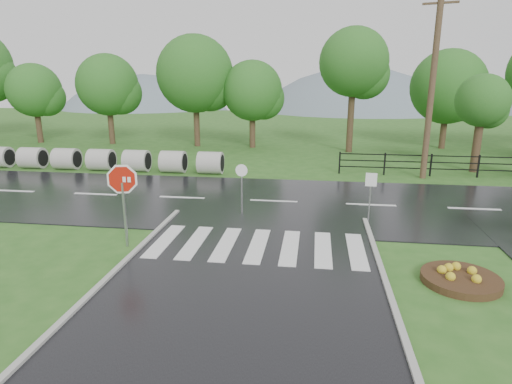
# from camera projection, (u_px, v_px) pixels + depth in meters

# --- Properties ---
(ground) EXTENTS (120.00, 120.00, 0.00)m
(ground) POSITION_uv_depth(u_px,v_px,m) (224.00, 343.00, 8.47)
(ground) COLOR #2D5E1F
(ground) RESTS_ON ground
(main_road) EXTENTS (90.00, 8.00, 0.04)m
(main_road) POSITION_uv_depth(u_px,v_px,m) (274.00, 202.00, 18.03)
(main_road) COLOR black
(main_road) RESTS_ON ground
(crosswalk) EXTENTS (6.50, 2.80, 0.02)m
(crosswalk) POSITION_uv_depth(u_px,v_px,m) (258.00, 245.00, 13.23)
(crosswalk) COLOR silver
(crosswalk) RESTS_ON ground
(fence_west) EXTENTS (9.58, 0.08, 1.20)m
(fence_west) POSITION_uv_depth(u_px,v_px,m) (431.00, 163.00, 22.54)
(fence_west) COLOR black
(fence_west) RESTS_ON ground
(hills) EXTENTS (102.00, 48.00, 48.00)m
(hills) POSITION_uv_depth(u_px,v_px,m) (324.00, 200.00, 74.20)
(hills) COLOR slate
(hills) RESTS_ON ground
(treeline) EXTENTS (83.20, 5.20, 10.00)m
(treeline) POSITION_uv_depth(u_px,v_px,m) (306.00, 149.00, 31.28)
(treeline) COLOR #225D1D
(treeline) RESTS_ON ground
(culvert_pipes) EXTENTS (13.90, 1.20, 1.20)m
(culvert_pipes) POSITION_uv_depth(u_px,v_px,m) (101.00, 160.00, 24.02)
(culvert_pipes) COLOR #9E9B93
(culvert_pipes) RESTS_ON ground
(stop_sign) EXTENTS (1.19, 0.32, 2.76)m
(stop_sign) POSITION_uv_depth(u_px,v_px,m) (123.00, 187.00, 12.82)
(stop_sign) COLOR #939399
(stop_sign) RESTS_ON ground
(flower_bed) EXTENTS (1.96, 1.96, 0.39)m
(flower_bed) POSITION_uv_depth(u_px,v_px,m) (461.00, 278.00, 10.91)
(flower_bed) COLOR #332111
(flower_bed) RESTS_ON ground
(reg_sign_small) EXTENTS (0.40, 0.06, 1.80)m
(reg_sign_small) POSITION_uv_depth(u_px,v_px,m) (371.00, 186.00, 15.33)
(reg_sign_small) COLOR #939399
(reg_sign_small) RESTS_ON ground
(reg_sign_round) EXTENTS (0.46, 0.08, 1.98)m
(reg_sign_round) POSITION_uv_depth(u_px,v_px,m) (242.00, 183.00, 16.00)
(reg_sign_round) COLOR #939399
(reg_sign_round) RESTS_ON ground
(utility_pole_east) EXTENTS (1.60, 0.54, 9.19)m
(utility_pole_east) POSITION_uv_depth(u_px,v_px,m) (432.00, 86.00, 21.10)
(utility_pole_east) COLOR #473523
(utility_pole_east) RESTS_ON ground
(entrance_tree_left) EXTENTS (2.81, 2.81, 5.30)m
(entrance_tree_left) POSITION_uv_depth(u_px,v_px,m) (483.00, 101.00, 22.81)
(entrance_tree_left) COLOR #3D2B1C
(entrance_tree_left) RESTS_ON ground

